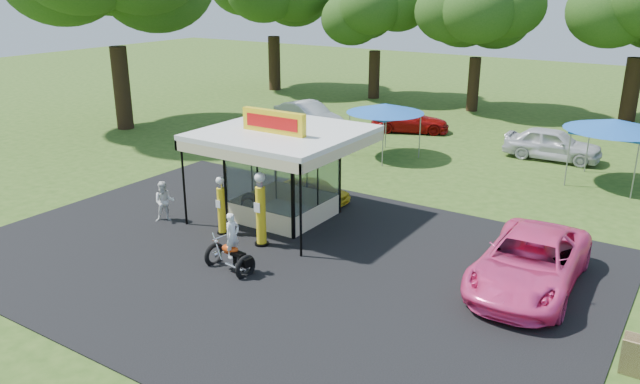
# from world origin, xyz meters

# --- Properties ---
(ground) EXTENTS (120.00, 120.00, 0.00)m
(ground) POSITION_xyz_m (0.00, 0.00, 0.00)
(ground) COLOR #2F4D18
(ground) RESTS_ON ground
(asphalt_apron) EXTENTS (20.00, 14.00, 0.04)m
(asphalt_apron) POSITION_xyz_m (0.00, 2.00, 0.02)
(asphalt_apron) COLOR black
(asphalt_apron) RESTS_ON ground
(gas_station_kiosk) EXTENTS (5.40, 5.40, 4.18)m
(gas_station_kiosk) POSITION_xyz_m (-2.00, 4.99, 1.78)
(gas_station_kiosk) COLOR white
(gas_station_kiosk) RESTS_ON ground
(gas_pump_left) EXTENTS (0.40, 0.40, 2.13)m
(gas_pump_left) POSITION_xyz_m (-2.87, 2.52, 1.02)
(gas_pump_left) COLOR black
(gas_pump_left) RESTS_ON ground
(gas_pump_right) EXTENTS (0.48, 0.48, 2.59)m
(gas_pump_right) POSITION_xyz_m (-1.09, 2.49, 1.24)
(gas_pump_right) COLOR black
(gas_pump_right) RESTS_ON ground
(motorcycle) EXTENTS (1.73, 0.97, 1.99)m
(motorcycle) POSITION_xyz_m (-0.62, 0.44, 0.78)
(motorcycle) COLOR black
(motorcycle) RESTS_ON ground
(spare_tires) EXTENTS (1.07, 0.96, 0.87)m
(spare_tires) POSITION_xyz_m (-3.36, 4.55, 0.42)
(spare_tires) COLOR black
(spare_tires) RESTS_ON ground
(a_frame_sign) EXTENTS (0.55, 0.49, 0.99)m
(a_frame_sign) POSITION_xyz_m (10.45, 1.28, 0.50)
(a_frame_sign) COLOR #593819
(a_frame_sign) RESTS_ON ground
(kiosk_car) EXTENTS (2.82, 1.13, 0.96)m
(kiosk_car) POSITION_xyz_m (-2.00, 7.20, 0.48)
(kiosk_car) COLOR yellow
(kiosk_car) RESTS_ON ground
(pink_sedan) EXTENTS (2.83, 5.81, 1.59)m
(pink_sedan) POSITION_xyz_m (7.25, 4.36, 0.80)
(pink_sedan) COLOR #FF4593
(pink_sedan) RESTS_ON ground
(spectator_west) EXTENTS (0.95, 0.94, 1.54)m
(spectator_west) POSITION_xyz_m (-5.46, 2.29, 0.77)
(spectator_west) COLOR white
(spectator_west) RESTS_ON ground
(bg_car_a) EXTENTS (5.22, 3.21, 1.62)m
(bg_car_a) POSITION_xyz_m (-9.51, 17.63, 0.81)
(bg_car_a) COLOR silver
(bg_car_a) RESTS_ON ground
(bg_car_b) EXTENTS (4.89, 3.43, 1.31)m
(bg_car_b) POSITION_xyz_m (-4.15, 20.41, 0.66)
(bg_car_b) COLOR #A70E0C
(bg_car_b) RESTS_ON ground
(bg_car_c) EXTENTS (4.72, 2.07, 1.58)m
(bg_car_c) POSITION_xyz_m (4.36, 18.84, 0.79)
(bg_car_c) COLOR silver
(bg_car_c) RESTS_ON ground
(tent_west) EXTENTS (3.87, 3.87, 2.71)m
(tent_west) POSITION_xyz_m (-2.90, 14.75, 2.45)
(tent_west) COLOR gray
(tent_west) RESTS_ON ground
(tent_east) EXTENTS (4.16, 4.16, 2.91)m
(tent_east) POSITION_xyz_m (7.40, 16.04, 2.63)
(tent_east) COLOR gray
(tent_east) RESTS_ON ground
(oak_far_b) EXTENTS (8.16, 8.16, 9.74)m
(oak_far_b) POSITION_xyz_m (-11.26, 29.05, 6.22)
(oak_far_b) COLOR black
(oak_far_b) RESTS_ON ground
(oak_far_c) EXTENTS (8.64, 8.64, 10.19)m
(oak_far_c) POSITION_xyz_m (-3.30, 28.44, 6.46)
(oak_far_c) COLOR black
(oak_far_c) RESTS_ON ground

